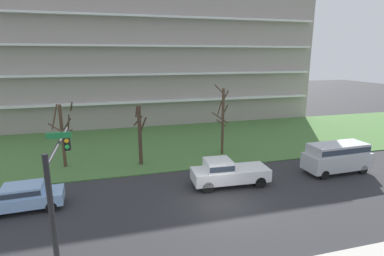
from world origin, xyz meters
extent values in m
plane|color=#2D2D30|center=(0.00, 0.00, 0.00)|extent=(160.00, 160.00, 0.00)
cube|color=#477238|center=(0.00, 14.00, 0.04)|extent=(80.00, 16.00, 0.08)
cube|color=#9E938C|center=(0.00, 27.23, 8.43)|extent=(43.51, 10.46, 16.87)
cube|color=white|center=(0.00, 21.55, 3.37)|extent=(41.77, 0.90, 0.24)
cube|color=white|center=(0.00, 21.55, 6.75)|extent=(41.77, 0.90, 0.24)
cube|color=white|center=(0.00, 21.55, 10.12)|extent=(41.77, 0.90, 0.24)
cube|color=white|center=(0.00, 21.55, 13.49)|extent=(41.77, 0.90, 0.24)
cylinder|color=#4C3828|center=(-10.15, 9.43, 2.61)|extent=(0.26, 0.26, 5.23)
cylinder|color=#4C3828|center=(-9.29, 9.60, 5.00)|extent=(0.47, 1.79, 1.05)
cylinder|color=#4C3828|center=(-9.85, 9.85, 3.39)|extent=(0.98, 0.75, 1.40)
cylinder|color=#4C3828|center=(-9.63, 9.59, 3.57)|extent=(0.46, 1.17, 1.78)
cylinder|color=#4C3828|center=(-9.77, 9.83, 2.84)|extent=(0.91, 0.88, 0.66)
cylinder|color=#4C3828|center=(-10.61, 9.61, 4.25)|extent=(0.50, 1.06, 1.92)
cylinder|color=#4C3828|center=(-10.48, 8.87, 3.48)|extent=(1.23, 0.79, 0.72)
cylinder|color=#423023|center=(-4.08, 8.29, 2.51)|extent=(0.31, 0.31, 5.03)
cylinder|color=#423023|center=(-4.16, 8.64, 3.73)|extent=(0.83, 0.32, 0.82)
cylinder|color=#423023|center=(-3.77, 8.52, 3.36)|extent=(0.65, 0.80, 1.48)
cylinder|color=#423023|center=(-4.27, 8.37, 4.57)|extent=(0.34, 0.55, 0.88)
cylinder|color=#4C3828|center=(3.49, 9.05, 3.08)|extent=(0.24, 0.24, 6.16)
cylinder|color=#4C3828|center=(3.06, 8.71, 6.03)|extent=(0.81, 0.99, 0.99)
cylinder|color=#4C3828|center=(3.26, 9.34, 4.31)|extent=(0.72, 0.61, 1.30)
cylinder|color=#4C3828|center=(3.73, 9.26, 5.32)|extent=(0.58, 0.62, 1.31)
cylinder|color=#4C3828|center=(3.21, 8.70, 3.12)|extent=(0.82, 0.69, 0.62)
cylinder|color=#4C3828|center=(3.00, 8.48, 3.63)|extent=(1.24, 1.11, 0.94)
cylinder|color=#4C3828|center=(3.77, 9.12, 4.24)|extent=(0.28, 0.67, 0.93)
cube|color=white|center=(1.58, 2.50, 0.82)|extent=(5.50, 2.28, 0.85)
cube|color=white|center=(0.68, 2.55, 1.60)|extent=(1.89, 1.93, 0.70)
cube|color=#2D3847|center=(0.68, 2.55, 1.60)|extent=(1.86, 1.97, 0.38)
cylinder|color=black|center=(-0.35, 1.71, 0.40)|extent=(0.81, 0.26, 0.80)
cylinder|color=black|center=(-0.26, 3.49, 0.40)|extent=(0.81, 0.26, 0.80)
cylinder|color=black|center=(3.42, 1.51, 0.40)|extent=(0.81, 0.26, 0.80)
cylinder|color=black|center=(3.52, 3.29, 0.40)|extent=(0.81, 0.26, 0.80)
cube|color=#8CB2E0|center=(-11.61, 2.50, 0.67)|extent=(4.49, 2.03, 0.70)
cube|color=#8CB2E0|center=(-11.61, 2.50, 1.29)|extent=(2.28, 1.77, 0.55)
cube|color=#2D3847|center=(-11.61, 2.50, 1.29)|extent=(2.24, 1.80, 0.30)
cylinder|color=black|center=(-10.03, 1.79, 0.32)|extent=(0.65, 0.25, 0.64)
cylinder|color=black|center=(-10.11, 3.37, 0.32)|extent=(0.65, 0.25, 0.64)
cube|color=#B7BABF|center=(10.52, 2.50, 0.98)|extent=(5.26, 2.16, 1.25)
cube|color=#B7BABF|center=(10.52, 2.50, 1.98)|extent=(4.66, 1.99, 0.75)
cube|color=#2D3847|center=(10.52, 2.50, 1.98)|extent=(4.57, 2.02, 0.41)
cylinder|color=black|center=(8.73, 1.55, 0.36)|extent=(0.73, 0.24, 0.72)
cylinder|color=black|center=(8.67, 3.33, 0.36)|extent=(0.73, 0.24, 0.72)
cylinder|color=black|center=(12.37, 1.67, 0.36)|extent=(0.73, 0.24, 0.72)
cylinder|color=black|center=(12.31, 3.45, 0.36)|extent=(0.73, 0.24, 0.72)
cylinder|color=black|center=(-8.32, -6.60, 3.07)|extent=(0.18, 0.18, 6.13)
cylinder|color=black|center=(-8.32, -4.03, 5.73)|extent=(0.12, 5.14, 0.12)
cube|color=black|center=(-8.32, -1.76, 5.23)|extent=(0.28, 0.28, 0.90)
sphere|color=red|center=(-8.32, -1.91, 5.53)|extent=(0.20, 0.20, 0.20)
sphere|color=#F2A519|center=(-8.32, -1.91, 5.25)|extent=(0.20, 0.20, 0.20)
sphere|color=green|center=(-8.32, -1.91, 4.97)|extent=(0.20, 0.20, 0.20)
cube|color=#197238|center=(-8.32, -3.77, 5.98)|extent=(0.90, 0.04, 0.24)
camera|label=1|loc=(-6.38, -16.05, 9.00)|focal=28.31mm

